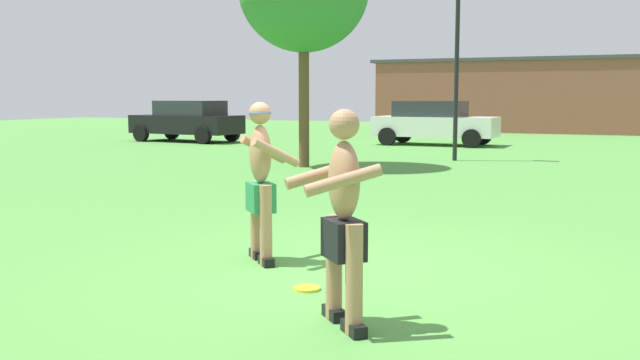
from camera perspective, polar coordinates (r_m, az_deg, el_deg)
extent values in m
plane|color=#4C8E3D|center=(7.21, 2.17, -7.24)|extent=(80.00, 80.00, 0.00)
cube|color=black|center=(7.77, -5.10, -5.91)|extent=(0.26, 0.26, 0.09)
cylinder|color=tan|center=(7.70, -5.12, -3.19)|extent=(0.13, 0.13, 0.84)
cube|color=black|center=(7.42, -4.34, -6.50)|extent=(0.26, 0.26, 0.09)
cylinder|color=tan|center=(7.35, -4.36, -3.65)|extent=(0.13, 0.13, 0.84)
cube|color=#28844C|center=(7.48, -4.77, -1.39)|extent=(0.42, 0.42, 0.30)
ellipsoid|color=tan|center=(7.43, -4.81, 2.08)|extent=(0.39, 0.39, 0.61)
cylinder|color=tan|center=(7.67, -4.54, 2.46)|extent=(0.35, 0.53, 0.33)
cylinder|color=tan|center=(7.24, -3.56, 2.21)|extent=(0.35, 0.53, 0.33)
sphere|color=tan|center=(7.41, -4.84, 5.36)|extent=(0.23, 0.23, 0.23)
cone|color=#194CA5|center=(7.41, -4.84, 5.86)|extent=(0.34, 0.34, 0.13)
cube|color=black|center=(5.34, 2.72, -11.80)|extent=(0.26, 0.26, 0.09)
cylinder|color=tan|center=(5.24, 2.75, -8.00)|extent=(0.13, 0.13, 0.82)
cube|color=black|center=(5.69, 1.12, -10.62)|extent=(0.26, 0.26, 0.09)
cylinder|color=tan|center=(5.59, 1.13, -7.04)|extent=(0.13, 0.13, 0.82)
cube|color=black|center=(5.35, 1.92, -4.77)|extent=(0.42, 0.42, 0.30)
ellipsoid|color=tan|center=(5.28, 1.94, -0.04)|extent=(0.39, 0.39, 0.59)
cylinder|color=tan|center=(5.03, 1.87, -0.03)|extent=(0.51, 0.41, 0.23)
cylinder|color=tan|center=(5.45, 0.06, 0.49)|extent=(0.48, 0.45, 0.23)
sphere|color=tan|center=(5.25, 1.96, 4.48)|extent=(0.23, 0.23, 0.23)
cylinder|color=yellow|center=(6.51, -1.04, -8.68)|extent=(0.24, 0.24, 0.03)
cube|color=white|center=(25.90, 9.25, 4.26)|extent=(4.32, 1.84, 0.70)
cube|color=#282D33|center=(25.93, 8.85, 5.66)|extent=(2.42, 1.61, 0.56)
cylinder|color=black|center=(26.44, 12.91, 3.47)|extent=(0.64, 0.23, 0.64)
cylinder|color=black|center=(24.68, 12.05, 3.27)|extent=(0.64, 0.23, 0.64)
cylinder|color=black|center=(27.20, 6.68, 3.68)|extent=(0.64, 0.23, 0.64)
cylinder|color=black|center=(25.50, 5.43, 3.49)|extent=(0.64, 0.23, 0.64)
cube|color=black|center=(28.07, -10.66, 4.42)|extent=(4.43, 2.14, 0.70)
cube|color=#282D33|center=(27.93, -10.37, 5.70)|extent=(2.53, 1.77, 0.56)
cylinder|color=black|center=(28.39, -14.16, 3.65)|extent=(0.66, 0.27, 0.64)
cylinder|color=black|center=(29.74, -11.80, 3.84)|extent=(0.66, 0.27, 0.64)
cylinder|color=black|center=(26.45, -9.35, 3.55)|extent=(0.66, 0.27, 0.64)
cylinder|color=black|center=(27.88, -7.07, 3.75)|extent=(0.66, 0.27, 0.64)
cylinder|color=black|center=(19.71, 10.91, 9.54)|extent=(0.12, 0.12, 5.51)
cube|color=brown|center=(37.00, 15.52, 6.43)|extent=(13.53, 4.03, 3.43)
cube|color=#3F3F44|center=(37.04, 15.60, 9.21)|extent=(14.07, 4.19, 0.16)
cylinder|color=brown|center=(17.57, -1.30, 6.37)|extent=(0.26, 0.26, 3.27)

